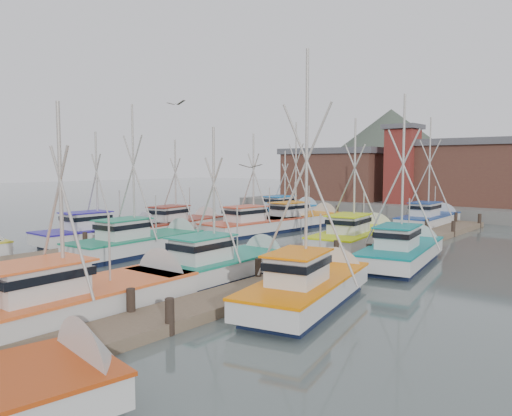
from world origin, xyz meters
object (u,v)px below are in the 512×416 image
Objects in this scene: boat_1 at (85,299)px; lookout_tower at (402,163)px; boat_4 at (144,242)px; boat_8 at (260,225)px; boat_12 at (301,219)px.

lookout_tower is at bearing 96.62° from boat_1.
boat_1 is 12.93m from boat_4.
boat_4 is (-8.73, 9.53, 0.01)m from boat_1.
boat_4 is at bearing -94.31° from lookout_tower.
lookout_tower is 0.87× the size of boat_4.
boat_8 is (-2.50, -21.69, -4.87)m from lookout_tower.
boat_12 is at bearing 92.21° from boat_8.
boat_12 is (-2.30, -16.20, -4.87)m from lookout_tower.
lookout_tower is 0.86× the size of boat_12.
boat_8 is at bearing -96.57° from lookout_tower.
boat_12 is at bearing -98.07° from lookout_tower.
boat_1 is at bearing -66.72° from boat_12.
boat_1 is (6.23, -42.68, -4.87)m from lookout_tower.
boat_4 is at bearing -85.70° from boat_8.
boat_1 is at bearing -81.69° from lookout_tower.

